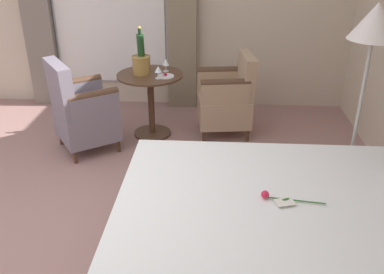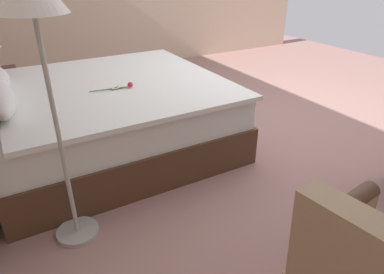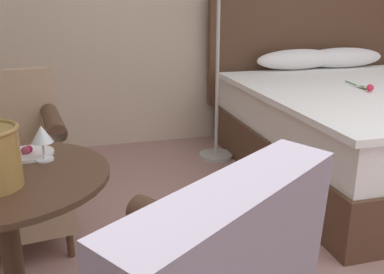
{
  "view_description": "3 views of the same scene",
  "coord_description": "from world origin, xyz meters",
  "px_view_note": "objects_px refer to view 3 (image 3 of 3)",
  "views": [
    {
      "loc": [
        2.26,
        1.34,
        2.12
      ],
      "look_at": [
        -1.02,
        1.14,
        0.5
      ],
      "focal_mm": 40.0,
      "sensor_mm": 36.0,
      "label": 1
    },
    {
      "loc": [
        -2.67,
        2.6,
        1.66
      ],
      "look_at": [
        -0.95,
        1.62,
        0.64
      ],
      "focal_mm": 32.0,
      "sensor_mm": 36.0,
      "label": 2
    },
    {
      "loc": [
        -1.82,
        -0.79,
        1.26
      ],
      "look_at": [
        -1.17,
        1.58,
        0.47
      ],
      "focal_mm": 40.0,
      "sensor_mm": 36.0,
      "label": 3
    }
  ],
  "objects_px": {
    "bed": "(372,123)",
    "wine_glass_near_bucket": "(42,136)",
    "armchair_by_window": "(13,168)",
    "snack_plate": "(29,153)",
    "side_table_round": "(11,246)"
  },
  "relations": [
    {
      "from": "wine_glass_near_bucket",
      "to": "armchair_by_window",
      "type": "height_order",
      "value": "armchair_by_window"
    },
    {
      "from": "side_table_round",
      "to": "armchair_by_window",
      "type": "relative_size",
      "value": 0.78
    },
    {
      "from": "bed",
      "to": "wine_glass_near_bucket",
      "type": "distance_m",
      "value": 2.59
    },
    {
      "from": "bed",
      "to": "side_table_round",
      "type": "distance_m",
      "value": 2.72
    },
    {
      "from": "side_table_round",
      "to": "wine_glass_near_bucket",
      "type": "xyz_separation_m",
      "value": [
        0.13,
        0.11,
        0.36
      ]
    },
    {
      "from": "wine_glass_near_bucket",
      "to": "bed",
      "type": "bearing_deg",
      "value": 26.38
    },
    {
      "from": "snack_plate",
      "to": "bed",
      "type": "bearing_deg",
      "value": 24.44
    },
    {
      "from": "bed",
      "to": "armchair_by_window",
      "type": "relative_size",
      "value": 2.36
    },
    {
      "from": "bed",
      "to": "side_table_round",
      "type": "xyz_separation_m",
      "value": [
        -2.42,
        -1.25,
        0.08
      ]
    },
    {
      "from": "bed",
      "to": "wine_glass_near_bucket",
      "type": "relative_size",
      "value": 16.45
    },
    {
      "from": "bed",
      "to": "armchair_by_window",
      "type": "bearing_deg",
      "value": -170.78
    },
    {
      "from": "wine_glass_near_bucket",
      "to": "armchair_by_window",
      "type": "xyz_separation_m",
      "value": [
        -0.23,
        0.73,
        -0.38
      ]
    },
    {
      "from": "bed",
      "to": "armchair_by_window",
      "type": "distance_m",
      "value": 2.55
    },
    {
      "from": "wine_glass_near_bucket",
      "to": "snack_plate",
      "type": "distance_m",
      "value": 0.12
    },
    {
      "from": "side_table_round",
      "to": "armchair_by_window",
      "type": "bearing_deg",
      "value": 96.3
    }
  ]
}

